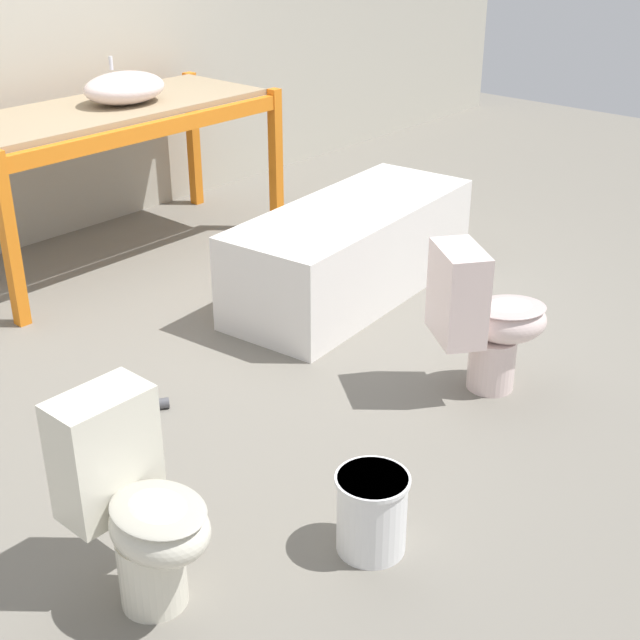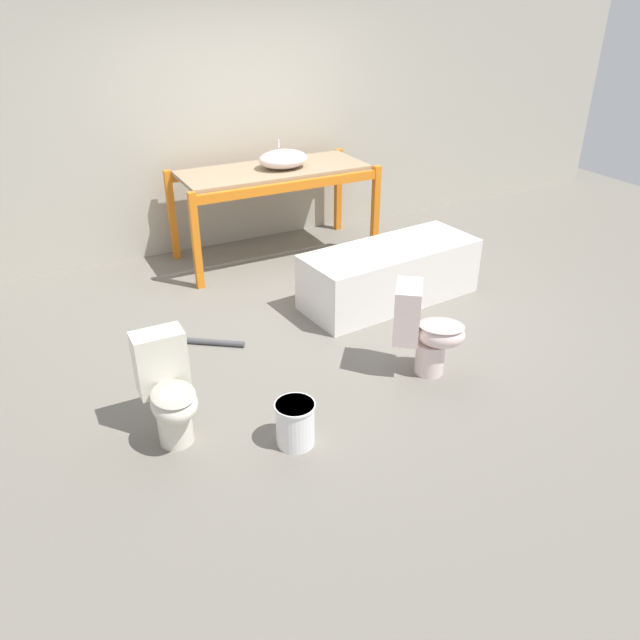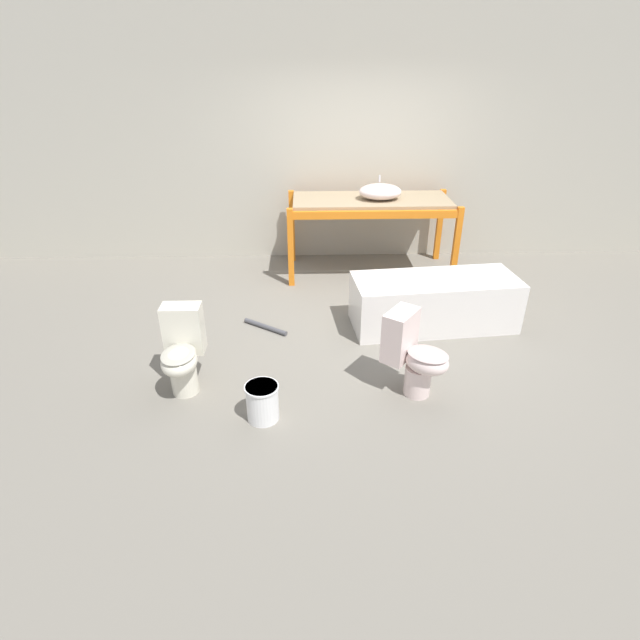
{
  "view_description": "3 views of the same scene",
  "coord_description": "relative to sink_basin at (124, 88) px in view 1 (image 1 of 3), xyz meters",
  "views": [
    {
      "loc": [
        -3.03,
        -3.2,
        2.16
      ],
      "look_at": [
        -0.58,
        -1.04,
        0.56
      ],
      "focal_mm": 50.0,
      "sensor_mm": 36.0,
      "label": 1
    },
    {
      "loc": [
        -2.34,
        -4.59,
        2.66
      ],
      "look_at": [
        -0.57,
        -1.17,
        0.57
      ],
      "focal_mm": 35.0,
      "sensor_mm": 36.0,
      "label": 2
    },
    {
      "loc": [
        -0.65,
        -4.79,
        2.56
      ],
      "look_at": [
        -0.54,
        -1.04,
        0.54
      ],
      "focal_mm": 28.0,
      "sensor_mm": 36.0,
      "label": 3
    }
  ],
  "objects": [
    {
      "name": "bucket_white",
      "position": [
        -1.27,
        -2.94,
        -0.9
      ],
      "size": [
        0.27,
        0.27,
        0.31
      ],
      "color": "white",
      "rests_on": "ground_plane"
    },
    {
      "name": "toilet_near",
      "position": [
        -0.04,
        -2.62,
        -0.69
      ],
      "size": [
        0.61,
        0.57,
        0.72
      ],
      "rotation": [
        0.0,
        0.0,
        0.92
      ],
      "color": "silver",
      "rests_on": "ground_plane"
    },
    {
      "name": "ground_plane",
      "position": [
        -0.27,
        -1.28,
        -1.06
      ],
      "size": [
        12.0,
        12.0,
        0.0
      ],
      "primitive_type": "plane",
      "color": "slate"
    },
    {
      "name": "loose_pipe",
      "position": [
        -1.35,
        -1.49,
        -1.03
      ],
      "size": [
        0.47,
        0.35,
        0.05
      ],
      "color": "#4C4C51",
      "rests_on": "ground_plane"
    },
    {
      "name": "toilet_far",
      "position": [
        -1.96,
        -2.51,
        -0.69
      ],
      "size": [
        0.33,
        0.53,
        0.72
      ],
      "rotation": [
        0.0,
        0.0,
        -0.0
      ],
      "color": "silver",
      "rests_on": "ground_plane"
    },
    {
      "name": "shelving_rack",
      "position": [
        -0.1,
        0.04,
        -0.22
      ],
      "size": [
        2.07,
        0.91,
        0.96
      ],
      "color": "orange",
      "rests_on": "ground_plane"
    },
    {
      "name": "bathtub_main",
      "position": [
        0.41,
        -1.46,
        -0.75
      ],
      "size": [
        1.73,
        0.81,
        0.53
      ],
      "rotation": [
        0.0,
        0.0,
        0.1
      ],
      "color": "white",
      "rests_on": "ground_plane"
    },
    {
      "name": "sink_basin",
      "position": [
        0.0,
        0.0,
        0.0
      ],
      "size": [
        0.52,
        0.41,
        0.27
      ],
      "color": "silver",
      "rests_on": "shelving_rack"
    }
  ]
}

